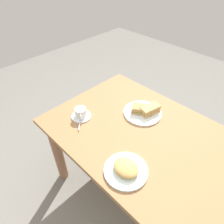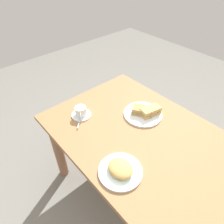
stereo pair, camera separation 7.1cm
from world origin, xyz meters
The scene contains 10 objects.
ground_plane centered at (0.00, 0.00, 0.00)m, with size 6.00×6.00×0.00m, color slate.
dining_table centered at (0.00, 0.00, 0.58)m, with size 1.25×0.89×0.71m.
sandwich_plate centered at (-0.11, 0.15, 0.72)m, with size 0.27×0.27×0.01m, color white.
sandwich_front centered at (-0.12, 0.15, 0.75)m, with size 0.16×0.14×0.05m.
sandwich_back centered at (-0.07, 0.18, 0.75)m, with size 0.10×0.15×0.06m.
coffee_saucer centered at (-0.40, -0.18, 0.72)m, with size 0.14×0.14×0.01m, color white.
coffee_cup centered at (-0.40, -0.19, 0.76)m, with size 0.10×0.09×0.06m.
spoon centered at (-0.35, -0.24, 0.72)m, with size 0.08×0.08×0.01m.
side_plate centered at (0.12, -0.29, 0.72)m, with size 0.24×0.24×0.01m, color white.
side_food_pile centered at (0.12, -0.29, 0.75)m, with size 0.15×0.12×0.04m, color tan.
Camera 2 is at (0.55, -0.73, 1.68)m, focal length 32.21 mm.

